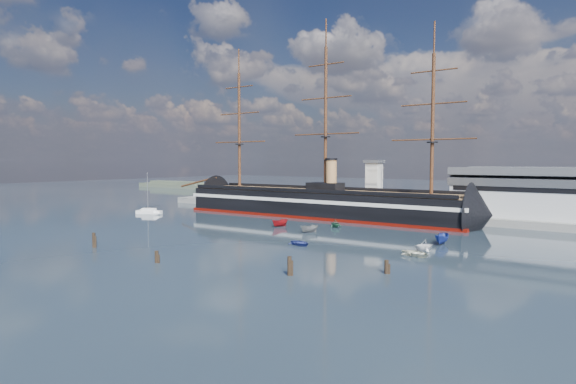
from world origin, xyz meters
The scene contains 17 objects.
ground centered at (0.00, 40.00, 0.00)m, with size 600.00×600.00×0.00m, color black.
quay centered at (10.00, 76.00, 0.00)m, with size 180.00×18.00×2.00m, color slate.
quay_tower centered at (3.00, 73.00, 9.75)m, with size 5.00×5.00×15.00m.
shoreline centered at (-139.23, 135.00, 1.45)m, with size 120.00×10.00×4.00m.
warship centered at (-10.19, 60.00, 4.04)m, with size 113.07×18.43×53.94m.
sailboat centered at (-55.69, 34.34, 0.83)m, with size 8.41×5.26×12.99m.
motorboat_a centered at (-4.71, 35.42, 0.00)m, with size 5.92×2.17×2.37m, color maroon.
motorboat_b centered at (14.67, 16.60, 0.00)m, with size 3.06×1.22×1.43m, color navy.
motorboat_c centered at (6.70, 31.75, 0.00)m, with size 5.39×1.98×2.16m, color slate.
motorboat_d centered at (7.29, 42.73, 0.00)m, with size 5.98×2.59×2.19m, color #22583C.
motorboat_e centered at (37.39, 19.79, 0.00)m, with size 3.38×1.35×1.58m, color beige.
motorboat_f centered at (37.08, 34.34, 0.00)m, with size 6.76×2.48×2.71m, color navy.
motorboat_g centered at (36.61, 25.59, 0.00)m, with size 6.54×2.83×2.40m, color white.
piling_near_left centered at (-16.47, -8.91, 0.00)m, with size 0.64×0.64×3.55m, color black.
piling_near_mid centered at (4.80, -10.77, 0.00)m, with size 0.64×0.64×2.69m, color black.
piling_near_right centered at (27.63, -4.83, 0.00)m, with size 0.64×0.64×3.53m, color black.
piling_far_right centered at (38.66, 4.65, 0.00)m, with size 0.64×0.64×2.75m, color black.
Camera 1 is at (68.69, -61.19, 16.97)m, focal length 30.00 mm.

